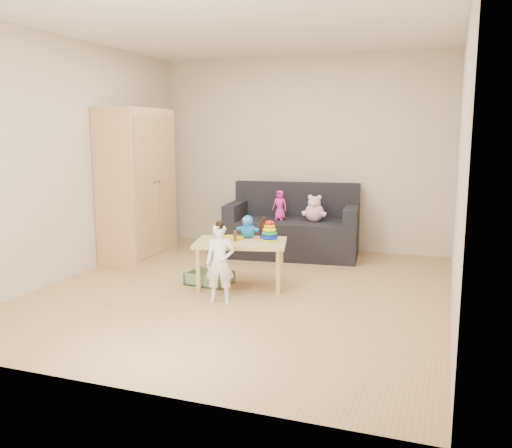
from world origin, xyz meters
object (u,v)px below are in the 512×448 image
at_px(sofa, 292,238).
at_px(play_table, 241,264).
at_px(toddler, 220,264).
at_px(wardrobe, 137,185).

bearing_deg(sofa, play_table, -100.48).
xyz_separation_m(play_table, toddler, (-0.00, -0.54, 0.13)).
relative_size(play_table, toddler, 1.25).
height_order(sofa, toddler, toddler).
height_order(play_table, toddler, toddler).
xyz_separation_m(sofa, play_table, (-0.11, -1.55, 0.01)).
distance_m(play_table, toddler, 0.55).
xyz_separation_m(wardrobe, toddler, (1.66, -1.25, -0.57)).
distance_m(wardrobe, sofa, 2.08).
relative_size(sofa, toddler, 2.26).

